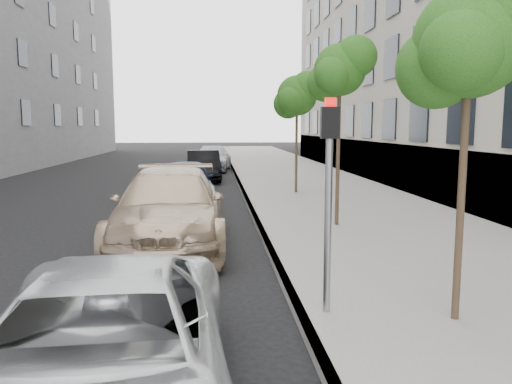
{
  "coord_description": "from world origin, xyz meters",
  "views": [
    {
      "loc": [
        -0.02,
        -4.69,
        2.71
      ],
      "look_at": [
        0.76,
        4.45,
        1.5
      ],
      "focal_mm": 35.0,
      "sensor_mm": 36.0,
      "label": 1
    }
  ],
  "objects": [
    {
      "name": "sedan_rear",
      "position": [
        -0.1,
        25.95,
        0.75
      ],
      "size": [
        2.65,
        5.34,
        1.49
      ],
      "primitive_type": "imported",
      "rotation": [
        0.0,
        0.0,
        -0.11
      ],
      "color": "#ABACB3",
      "rests_on": "ground"
    },
    {
      "name": "signal_pole",
      "position": [
        1.53,
        1.91,
        1.99
      ],
      "size": [
        0.26,
        0.2,
        2.95
      ],
      "rotation": [
        0.0,
        0.0,
        -0.09
      ],
      "color": "#939699",
      "rests_on": "sidewalk"
    },
    {
      "name": "sedan_black",
      "position": [
        -0.52,
        20.42,
        0.75
      ],
      "size": [
        1.83,
        4.64,
        1.5
      ],
      "primitive_type": "imported",
      "rotation": [
        0.0,
        0.0,
        0.05
      ],
      "color": "black",
      "rests_on": "ground"
    },
    {
      "name": "curb",
      "position": [
        1.18,
        24.0,
        0.07
      ],
      "size": [
        0.15,
        72.0,
        0.14
      ],
      "primitive_type": "cube",
      "color": "#9E9B93",
      "rests_on": "ground"
    },
    {
      "name": "sidewalk",
      "position": [
        4.3,
        24.0,
        0.07
      ],
      "size": [
        6.4,
        72.0,
        0.14
      ],
      "primitive_type": "cube",
      "color": "gray",
      "rests_on": "ground"
    },
    {
      "name": "tree_far",
      "position": [
        3.23,
        14.5,
        3.88
      ],
      "size": [
        1.84,
        1.64,
        4.65
      ],
      "color": "#38281C",
      "rests_on": "sidewalk"
    },
    {
      "name": "tree_mid",
      "position": [
        3.23,
        8.0,
        4.13
      ],
      "size": [
        1.67,
        1.47,
        4.82
      ],
      "color": "#38281C",
      "rests_on": "sidewalk"
    },
    {
      "name": "sedan_blue",
      "position": [
        -0.97,
        13.17,
        0.76
      ],
      "size": [
        2.22,
        4.64,
        1.53
      ],
      "primitive_type": "imported",
      "rotation": [
        0.0,
        0.0,
        0.1
      ],
      "color": "black",
      "rests_on": "ground"
    },
    {
      "name": "minivan",
      "position": [
        -1.04,
        -0.4,
        0.7
      ],
      "size": [
        2.58,
        5.14,
        1.4
      ],
      "primitive_type": "imported",
      "rotation": [
        0.0,
        0.0,
        0.05
      ],
      "color": "silver",
      "rests_on": "ground"
    },
    {
      "name": "suv",
      "position": [
        -1.03,
        6.63,
        0.86
      ],
      "size": [
        2.51,
        5.99,
        1.73
      ],
      "primitive_type": "imported",
      "rotation": [
        0.0,
        0.0,
        0.01
      ],
      "color": "#C7AD8E",
      "rests_on": "ground"
    },
    {
      "name": "tree_near",
      "position": [
        3.23,
        1.5,
        3.77
      ],
      "size": [
        1.75,
        1.55,
        4.49
      ],
      "color": "#38281C",
      "rests_on": "sidewalk"
    }
  ]
}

